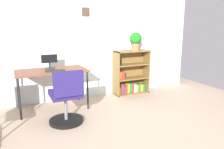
{
  "coord_description": "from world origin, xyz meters",
  "views": [
    {
      "loc": [
        -1.3,
        -2.16,
        1.48
      ],
      "look_at": [
        0.37,
        1.42,
        0.59
      ],
      "focal_mm": 35.64,
      "sensor_mm": 36.0,
      "label": 1
    }
  ],
  "objects_px": {
    "desk": "(52,73)",
    "monitor": "(49,62)",
    "office_chair": "(66,101)",
    "keyboard": "(55,71)",
    "bookshelf_low": "(130,75)",
    "potted_plant_on_shelf": "(136,40)"
  },
  "relations": [
    {
      "from": "desk",
      "to": "keyboard",
      "type": "relative_size",
      "value": 3.69
    },
    {
      "from": "potted_plant_on_shelf",
      "to": "keyboard",
      "type": "bearing_deg",
      "value": -169.68
    },
    {
      "from": "office_chair",
      "to": "bookshelf_low",
      "type": "height_order",
      "value": "bookshelf_low"
    },
    {
      "from": "potted_plant_on_shelf",
      "to": "monitor",
      "type": "bearing_deg",
      "value": -177.3
    },
    {
      "from": "keyboard",
      "to": "potted_plant_on_shelf",
      "type": "bearing_deg",
      "value": 10.32
    },
    {
      "from": "monitor",
      "to": "office_chair",
      "type": "relative_size",
      "value": 0.32
    },
    {
      "from": "keyboard",
      "to": "office_chair",
      "type": "relative_size",
      "value": 0.38
    },
    {
      "from": "desk",
      "to": "monitor",
      "type": "relative_size",
      "value": 4.31
    },
    {
      "from": "office_chair",
      "to": "bookshelf_low",
      "type": "relative_size",
      "value": 0.91
    },
    {
      "from": "office_chair",
      "to": "potted_plant_on_shelf",
      "type": "relative_size",
      "value": 2.25
    },
    {
      "from": "desk",
      "to": "office_chair",
      "type": "height_order",
      "value": "office_chair"
    },
    {
      "from": "monitor",
      "to": "potted_plant_on_shelf",
      "type": "relative_size",
      "value": 0.73
    },
    {
      "from": "desk",
      "to": "potted_plant_on_shelf",
      "type": "distance_m",
      "value": 1.88
    },
    {
      "from": "office_chair",
      "to": "keyboard",
      "type": "bearing_deg",
      "value": 92.84
    },
    {
      "from": "office_chair",
      "to": "bookshelf_low",
      "type": "distance_m",
      "value": 1.92
    },
    {
      "from": "monitor",
      "to": "office_chair",
      "type": "height_order",
      "value": "monitor"
    },
    {
      "from": "desk",
      "to": "potted_plant_on_shelf",
      "type": "bearing_deg",
      "value": 6.28
    },
    {
      "from": "desk",
      "to": "monitor",
      "type": "xyz_separation_m",
      "value": [
        -0.01,
        0.11,
        0.18
      ]
    },
    {
      "from": "potted_plant_on_shelf",
      "to": "bookshelf_low",
      "type": "bearing_deg",
      "value": 148.12
    },
    {
      "from": "desk",
      "to": "office_chair",
      "type": "xyz_separation_m",
      "value": [
        0.07,
        -0.73,
        -0.3
      ]
    },
    {
      "from": "office_chair",
      "to": "bookshelf_low",
      "type": "xyz_separation_m",
      "value": [
        1.65,
        0.98,
        0.04
      ]
    },
    {
      "from": "keyboard",
      "to": "potted_plant_on_shelf",
      "type": "distance_m",
      "value": 1.84
    }
  ]
}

